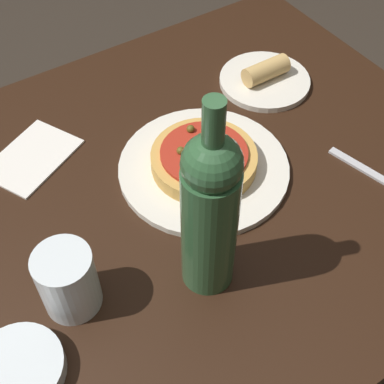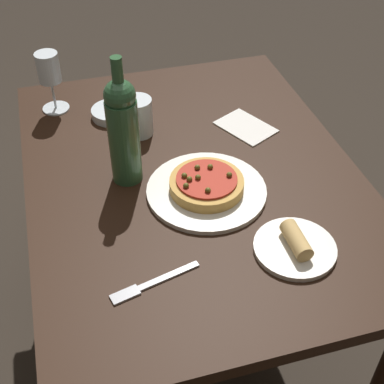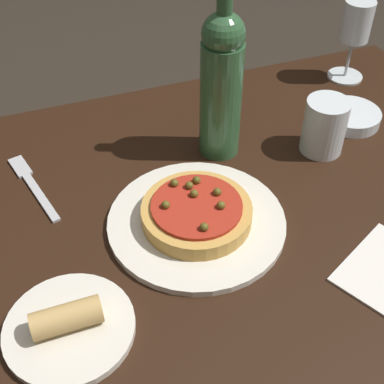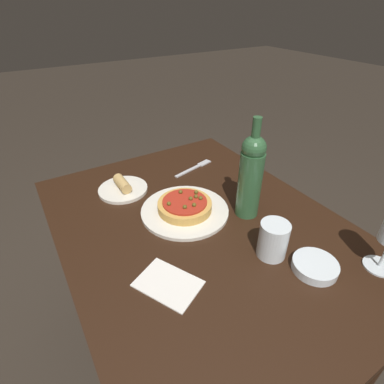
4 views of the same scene
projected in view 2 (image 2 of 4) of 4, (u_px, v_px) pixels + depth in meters
The scene contains 11 objects.
ground_plane at pixel (192, 337), 1.85m from camera, with size 14.00×14.00×0.00m, color #2D261E.
dining_table at pixel (192, 203), 1.43m from camera, with size 1.10×0.83×0.73m.
dinner_plate at pixel (206, 191), 1.30m from camera, with size 0.29×0.29×0.01m.
pizza at pixel (206, 184), 1.28m from camera, with size 0.18×0.18×0.05m.
wine_glass at pixel (49, 71), 1.50m from camera, with size 0.08×0.08×0.18m.
wine_bottle at pixel (123, 129), 1.25m from camera, with size 0.08×0.08×0.33m.
water_cup at pixel (138, 117), 1.46m from camera, with size 0.08×0.08×0.11m.
side_bowl at pixel (112, 113), 1.55m from camera, with size 0.12×0.12×0.02m.
fork at pixel (150, 284), 1.09m from camera, with size 0.07×0.20×0.00m.
side_plate at pixel (295, 246), 1.15m from camera, with size 0.18×0.18×0.05m.
paper_napkin at pixel (246, 127), 1.51m from camera, with size 0.19×0.17×0.00m.
Camera 2 is at (1.02, -0.29, 1.59)m, focal length 50.00 mm.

